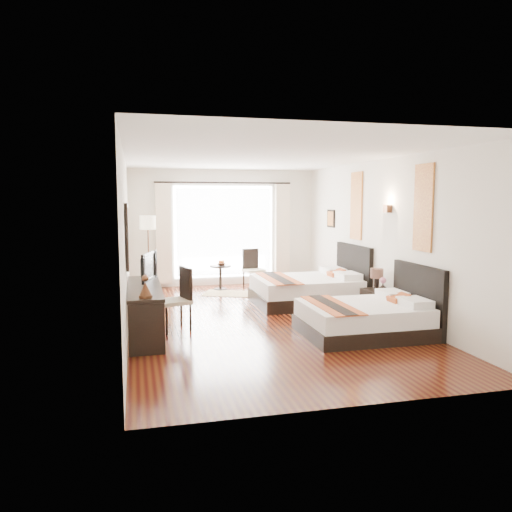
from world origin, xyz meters
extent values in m
cube|color=#350C09|center=(0.00, 0.00, -0.01)|extent=(4.50, 7.50, 0.01)
cube|color=white|center=(0.00, 0.00, 2.79)|extent=(4.50, 7.50, 0.02)
cube|color=silver|center=(2.25, 0.00, 1.40)|extent=(0.01, 7.50, 2.80)
cube|color=silver|center=(-2.25, 0.00, 1.40)|extent=(0.01, 7.50, 2.80)
cube|color=silver|center=(0.00, 3.75, 1.40)|extent=(4.50, 0.01, 2.80)
cube|color=silver|center=(0.00, -3.75, 1.40)|extent=(4.50, 0.01, 2.80)
cube|color=white|center=(0.00, 3.73, 1.30)|extent=(2.40, 0.02, 2.20)
cube|color=white|center=(0.00, 3.67, 1.30)|extent=(2.30, 0.02, 2.10)
cube|color=beige|center=(-1.45, 3.63, 1.28)|extent=(0.35, 0.14, 2.35)
cube|color=beige|center=(1.45, 3.63, 1.28)|extent=(0.35, 0.14, 2.35)
cube|color=maroon|center=(2.23, -1.31, 1.95)|extent=(0.03, 0.50, 1.35)
cube|color=maroon|center=(2.23, 1.08, 1.95)|extent=(0.03, 0.50, 1.35)
cube|color=#412617|center=(2.19, -0.26, 1.92)|extent=(0.10, 0.14, 0.14)
cube|color=black|center=(-2.22, -0.47, 1.55)|extent=(0.04, 1.25, 0.95)
cube|color=white|center=(-2.19, -0.47, 1.55)|extent=(0.01, 1.12, 0.82)
cube|color=black|center=(1.25, -1.31, 0.11)|extent=(1.82, 1.42, 0.22)
cube|color=white|center=(1.25, -1.31, 0.35)|extent=(1.76, 1.38, 0.27)
cube|color=black|center=(2.20, -1.31, 0.53)|extent=(0.08, 1.42, 1.06)
cube|color=#A3311A|center=(0.74, -1.31, 0.50)|extent=(0.49, 1.48, 0.02)
cube|color=black|center=(1.16, 1.08, 0.12)|extent=(1.99, 1.56, 0.24)
cube|color=white|center=(1.16, 1.08, 0.39)|extent=(1.93, 1.52, 0.29)
cube|color=black|center=(2.20, 1.08, 0.58)|extent=(0.08, 1.56, 1.17)
cube|color=#A3311A|center=(0.60, 1.08, 0.54)|extent=(0.53, 1.62, 0.02)
cube|color=black|center=(2.03, -0.26, 0.24)|extent=(0.41, 0.51, 0.49)
cylinder|color=black|center=(2.05, -0.21, 0.59)|extent=(0.09, 0.09, 0.19)
cylinder|color=#41291F|center=(2.05, -0.21, 0.77)|extent=(0.23, 0.23, 0.17)
imported|color=black|center=(2.04, -0.45, 0.57)|extent=(0.14, 0.14, 0.14)
cube|color=black|center=(-1.99, -0.47, 0.38)|extent=(0.50, 2.20, 0.76)
imported|color=black|center=(-1.97, 0.08, 0.99)|extent=(0.34, 0.81, 0.47)
cube|color=#B4A68B|center=(-1.53, -0.33, 0.47)|extent=(0.58, 0.58, 0.06)
cube|color=black|center=(-1.34, -0.28, 0.75)|extent=(0.17, 0.43, 0.52)
cylinder|color=black|center=(-1.82, 3.12, 0.02)|extent=(0.26, 0.26, 0.03)
cylinder|color=#412617|center=(-1.82, 3.12, 0.76)|extent=(0.03, 0.03, 1.46)
cylinder|color=beige|center=(-1.82, 3.12, 1.57)|extent=(0.35, 0.35, 0.30)
cylinder|color=black|center=(-0.21, 3.06, 0.28)|extent=(0.49, 0.49, 0.57)
imported|color=#422317|center=(-0.18, 3.05, 0.59)|extent=(0.27, 0.27, 0.05)
cube|color=#B4A68B|center=(0.58, 3.01, 0.43)|extent=(0.51, 0.51, 0.06)
cube|color=black|center=(0.54, 3.19, 0.69)|extent=(0.40, 0.13, 0.48)
cube|color=tan|center=(-0.11, 2.52, 0.01)|extent=(1.31, 1.13, 0.01)
camera|label=1|loc=(-2.12, -8.20, 2.07)|focal=35.00mm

